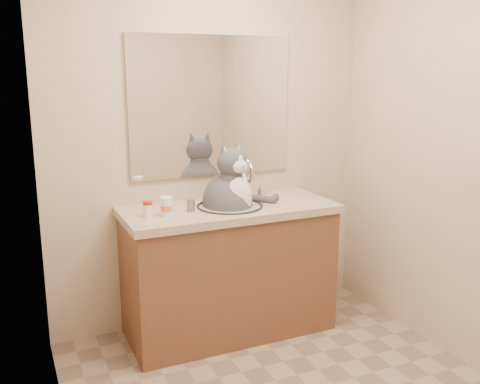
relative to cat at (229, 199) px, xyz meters
name	(u,v)px	position (x,y,z in m)	size (l,w,h in m)	color
room	(312,179)	(0.00, -0.97, 0.31)	(2.22, 2.52, 2.42)	gray
vanity	(229,267)	(0.00, 0.00, -0.45)	(1.34, 0.59, 1.12)	brown
mirror	(212,106)	(0.00, 0.27, 0.56)	(1.10, 0.02, 0.90)	white
shower_curtain	(71,238)	(-1.05, -0.87, 0.14)	(0.02, 1.30, 1.93)	beige
cat	(229,199)	(0.00, 0.00, 0.00)	(0.52, 0.42, 0.62)	#45454A
pill_bottle_redcap	(148,209)	(-0.53, -0.05, 0.01)	(0.06, 0.06, 0.09)	white
pill_bottle_orange	(166,207)	(-0.43, -0.07, 0.01)	(0.08, 0.08, 0.11)	white
grey_canister	(191,205)	(-0.26, -0.03, 0.00)	(0.06, 0.06, 0.08)	slate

